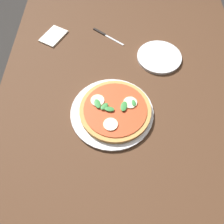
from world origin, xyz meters
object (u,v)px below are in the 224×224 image
pizza (115,110)px  plate_white (159,57)px  napkin (53,36)px  serving_tray (112,113)px  knife (104,34)px  dining_table (124,102)px

pizza → plate_white: (-0.31, 0.20, -0.02)m
plate_white → napkin: (-0.13, -0.52, -0.00)m
napkin → pizza: bearing=35.7°
serving_tray → knife: bearing=-174.0°
serving_tray → knife: (-0.46, -0.05, -0.00)m
plate_white → napkin: size_ratio=1.59×
dining_table → serving_tray: (0.12, -0.05, 0.10)m
dining_table → napkin: bearing=-132.3°
plate_white → napkin: plate_white is taller
dining_table → plate_white: plate_white is taller
plate_white → napkin: 0.53m
dining_table → pizza: size_ratio=4.51×
serving_tray → dining_table: bearing=156.1°
dining_table → pizza: bearing=-18.8°
serving_tray → knife: serving_tray is taller
dining_table → plate_white: size_ratio=6.25×
napkin → knife: (-0.02, 0.25, -0.00)m
serving_tray → pizza: bearing=97.5°
serving_tray → pizza: pizza is taller
knife → serving_tray: bearing=6.0°
napkin → knife: bearing=94.3°
plate_white → dining_table: bearing=-40.5°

